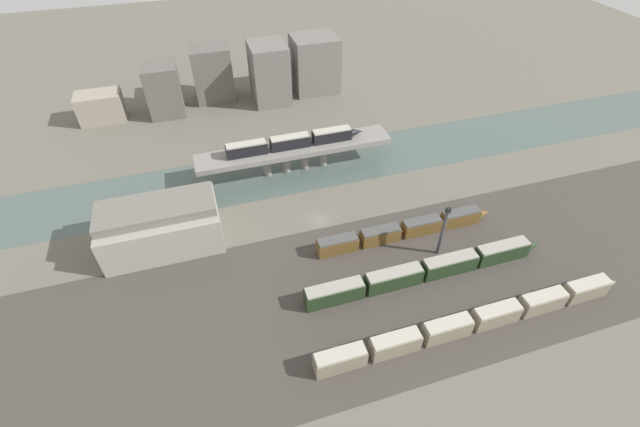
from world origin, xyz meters
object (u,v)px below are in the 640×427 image
object	(u,v)px
signal_tower	(443,231)
warehouse_building	(161,225)
train_yard_far	(406,230)
train_yard_mid	(428,270)
train_on_bridge	(295,141)
train_yard_near	(477,320)

from	to	relation	value
signal_tower	warehouse_building	bearing A→B (deg)	159.82
train_yard_far	warehouse_building	size ratio (longest dim) A/B	1.71
train_yard_mid	train_on_bridge	bearing A→B (deg)	109.68
train_yard_mid	signal_tower	world-z (taller)	signal_tower
train_yard_near	train_yard_mid	distance (m)	14.03
train_yard_near	signal_tower	bearing A→B (deg)	81.89
train_yard_mid	warehouse_building	world-z (taller)	warehouse_building
signal_tower	train_on_bridge	bearing A→B (deg)	118.64
train_yard_near	train_on_bridge	bearing A→B (deg)	107.87
train_yard_mid	train_yard_near	bearing A→B (deg)	-78.35
train_on_bridge	train_yard_far	bearing A→B (deg)	-62.24
train_yard_far	signal_tower	size ratio (longest dim) A/B	3.29
train_yard_far	train_yard_near	bearing A→B (deg)	-86.10
train_yard_near	signal_tower	size ratio (longest dim) A/B	4.90
train_yard_mid	signal_tower	bearing A→B (deg)	44.60
train_on_bridge	train_yard_far	distance (m)	37.85
train_on_bridge	warehouse_building	distance (m)	40.50
train_on_bridge	train_yard_near	bearing A→B (deg)	-72.13
train_yard_mid	signal_tower	xyz separation A→B (m)	(5.57, 5.50, 4.62)
train_on_bridge	train_yard_near	xyz separation A→B (m)	(19.10, -59.24, -6.96)
warehouse_building	signal_tower	distance (m)	61.27
train_yard_near	train_yard_far	xyz separation A→B (m)	(-1.80, 26.35, -0.22)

